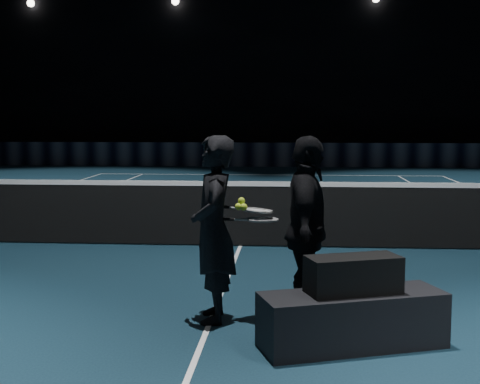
{
  "coord_description": "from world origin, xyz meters",
  "views": [
    {
      "loc": [
        0.73,
        -9.54,
        1.88
      ],
      "look_at": [
        0.27,
        -3.55,
        1.2
      ],
      "focal_mm": 50.0,
      "sensor_mm": 36.0,
      "label": 1
    }
  ],
  "objects_px": {
    "racket_upper": "(257,210)",
    "player_bench": "(352,320)",
    "racket_lower": "(263,220)",
    "racket_bag": "(353,275)",
    "player_b": "(307,230)",
    "tennis_balls": "(241,205)",
    "player_a": "(213,229)"
  },
  "relations": [
    {
      "from": "racket_upper",
      "to": "player_bench",
      "type": "bearing_deg",
      "value": -44.53
    },
    {
      "from": "racket_lower",
      "to": "racket_upper",
      "type": "bearing_deg",
      "value": 141.34
    },
    {
      "from": "racket_bag",
      "to": "player_b",
      "type": "relative_size",
      "value": 0.44
    },
    {
      "from": "racket_bag",
      "to": "player_bench",
      "type": "bearing_deg",
      "value": 0.0
    },
    {
      "from": "player_b",
      "to": "racket_lower",
      "type": "relative_size",
      "value": 2.52
    },
    {
      "from": "player_bench",
      "to": "tennis_balls",
      "type": "distance_m",
      "value": 1.43
    },
    {
      "from": "racket_upper",
      "to": "tennis_balls",
      "type": "height_order",
      "value": "tennis_balls"
    },
    {
      "from": "player_bench",
      "to": "player_b",
      "type": "height_order",
      "value": "player_b"
    },
    {
      "from": "player_a",
      "to": "racket_lower",
      "type": "xyz_separation_m",
      "value": [
        0.45,
        0.01,
        0.09
      ]
    },
    {
      "from": "player_a",
      "to": "tennis_balls",
      "type": "bearing_deg",
      "value": 84.61
    },
    {
      "from": "racket_bag",
      "to": "player_b",
      "type": "xyz_separation_m",
      "value": [
        -0.36,
        0.64,
        0.25
      ]
    },
    {
      "from": "player_bench",
      "to": "racket_upper",
      "type": "height_order",
      "value": "racket_upper"
    },
    {
      "from": "player_bench",
      "to": "tennis_balls",
      "type": "xyz_separation_m",
      "value": [
        -0.96,
        0.64,
        0.85
      ]
    },
    {
      "from": "racket_lower",
      "to": "racket_upper",
      "type": "xyz_separation_m",
      "value": [
        -0.05,
        0.04,
        0.08
      ]
    },
    {
      "from": "racket_bag",
      "to": "tennis_balls",
      "type": "relative_size",
      "value": 6.29
    },
    {
      "from": "tennis_balls",
      "to": "player_b",
      "type": "bearing_deg",
      "value": 0.41
    },
    {
      "from": "player_a",
      "to": "racket_lower",
      "type": "bearing_deg",
      "value": 83.49
    },
    {
      "from": "player_a",
      "to": "racket_upper",
      "type": "bearing_deg",
      "value": 89.2
    },
    {
      "from": "player_bench",
      "to": "racket_bag",
      "type": "height_order",
      "value": "racket_bag"
    },
    {
      "from": "racket_lower",
      "to": "racket_upper",
      "type": "relative_size",
      "value": 1.0
    },
    {
      "from": "player_a",
      "to": "tennis_balls",
      "type": "distance_m",
      "value": 0.34
    },
    {
      "from": "player_a",
      "to": "player_b",
      "type": "xyz_separation_m",
      "value": [
        0.85,
        0.01,
        0.0
      ]
    },
    {
      "from": "racket_bag",
      "to": "racket_upper",
      "type": "distance_m",
      "value": 1.14
    },
    {
      "from": "player_b",
      "to": "racket_upper",
      "type": "xyz_separation_m",
      "value": [
        -0.45,
        0.03,
        0.17
      ]
    },
    {
      "from": "racket_bag",
      "to": "player_a",
      "type": "xyz_separation_m",
      "value": [
        -1.21,
        0.63,
        0.25
      ]
    },
    {
      "from": "racket_lower",
      "to": "racket_upper",
      "type": "distance_m",
      "value": 0.1
    },
    {
      "from": "tennis_balls",
      "to": "player_a",
      "type": "bearing_deg",
      "value": -177.99
    },
    {
      "from": "racket_bag",
      "to": "racket_upper",
      "type": "bearing_deg",
      "value": 120.98
    },
    {
      "from": "racket_lower",
      "to": "tennis_balls",
      "type": "distance_m",
      "value": 0.23
    },
    {
      "from": "racket_bag",
      "to": "player_a",
      "type": "distance_m",
      "value": 1.39
    },
    {
      "from": "player_bench",
      "to": "player_b",
      "type": "relative_size",
      "value": 0.88
    },
    {
      "from": "player_bench",
      "to": "player_b",
      "type": "xyz_separation_m",
      "value": [
        -0.36,
        0.64,
        0.63
      ]
    }
  ]
}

